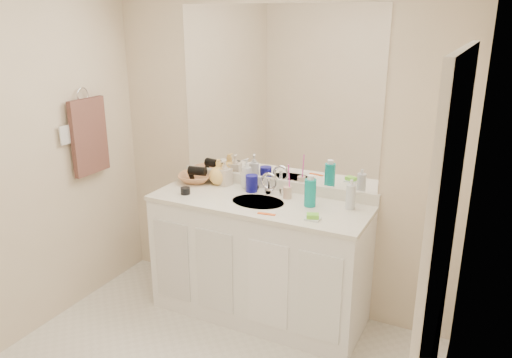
{
  "coord_description": "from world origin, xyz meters",
  "views": [
    {
      "loc": [
        1.4,
        -1.84,
        2.08
      ],
      "look_at": [
        0.0,
        0.97,
        1.05
      ],
      "focal_mm": 35.0,
      "sensor_mm": 36.0,
      "label": 1
    }
  ],
  "objects": [
    {
      "name": "wall_back",
      "position": [
        0.0,
        1.3,
        1.2
      ],
      "size": [
        2.6,
        0.02,
        2.4
      ],
      "primitive_type": "cube",
      "color": "beige",
      "rests_on": "floor"
    },
    {
      "name": "wall_right",
      "position": [
        1.3,
        0.0,
        1.2
      ],
      "size": [
        0.02,
        2.6,
        2.4
      ],
      "primitive_type": "cube",
      "color": "beige",
      "rests_on": "floor"
    },
    {
      "name": "vanity_cabinet",
      "position": [
        0.0,
        1.02,
        0.42
      ],
      "size": [
        1.5,
        0.55,
        0.85
      ],
      "primitive_type": "cube",
      "color": "white",
      "rests_on": "floor"
    },
    {
      "name": "countertop",
      "position": [
        0.0,
        1.02,
        0.86
      ],
      "size": [
        1.52,
        0.57,
        0.03
      ],
      "primitive_type": "cube",
      "color": "silver",
      "rests_on": "vanity_cabinet"
    },
    {
      "name": "backsplash",
      "position": [
        0.0,
        1.29,
        0.92
      ],
      "size": [
        1.52,
        0.03,
        0.08
      ],
      "primitive_type": "cube",
      "color": "silver",
      "rests_on": "countertop"
    },
    {
      "name": "sink_basin",
      "position": [
        0.0,
        1.0,
        0.87
      ],
      "size": [
        0.37,
        0.37,
        0.02
      ],
      "primitive_type": "cylinder",
      "color": "beige",
      "rests_on": "countertop"
    },
    {
      "name": "faucet",
      "position": [
        0.0,
        1.18,
        0.94
      ],
      "size": [
        0.02,
        0.02,
        0.11
      ],
      "primitive_type": "cylinder",
      "color": "silver",
      "rests_on": "countertop"
    },
    {
      "name": "mirror",
      "position": [
        0.0,
        1.29,
        1.56
      ],
      "size": [
        1.48,
        0.01,
        1.2
      ],
      "primitive_type": "cube",
      "color": "white",
      "rests_on": "wall_back"
    },
    {
      "name": "blue_mug",
      "position": [
        -0.13,
        1.17,
        0.94
      ],
      "size": [
        0.1,
        0.1,
        0.12
      ],
      "primitive_type": "cylinder",
      "rotation": [
        0.0,
        0.0,
        0.18
      ],
      "color": "navy",
      "rests_on": "countertop"
    },
    {
      "name": "tan_cup",
      "position": [
        0.15,
        1.16,
        0.92
      ],
      "size": [
        0.07,
        0.07,
        0.08
      ],
      "primitive_type": "cylinder",
      "rotation": [
        0.0,
        0.0,
        0.27
      ],
      "color": "beige",
      "rests_on": "countertop"
    },
    {
      "name": "toothbrush",
      "position": [
        0.16,
        1.16,
        1.03
      ],
      "size": [
        0.01,
        0.04,
        0.19
      ],
      "primitive_type": "cylinder",
      "rotation": [
        0.14,
        0.0,
        -0.04
      ],
      "color": "#F841BA",
      "rests_on": "tan_cup"
    },
    {
      "name": "mouthwash_bottle",
      "position": [
        0.34,
        1.09,
        0.97
      ],
      "size": [
        0.09,
        0.09,
        0.18
      ],
      "primitive_type": "cylinder",
      "rotation": [
        0.0,
        0.0,
        0.17
      ],
      "color": "#0C958F",
      "rests_on": "countertop"
    },
    {
      "name": "clear_pump_bottle",
      "position": [
        0.6,
        1.16,
        0.96
      ],
      "size": [
        0.07,
        0.07,
        0.16
      ],
      "primitive_type": "cylinder",
      "rotation": [
        0.0,
        0.0,
        -0.22
      ],
      "color": "silver",
      "rests_on": "countertop"
    },
    {
      "name": "soap_dish",
      "position": [
        0.44,
        0.87,
        0.89
      ],
      "size": [
        0.09,
        0.08,
        0.01
      ],
      "primitive_type": "cube",
      "rotation": [
        0.0,
        0.0,
        0.02
      ],
      "color": "white",
      "rests_on": "countertop"
    },
    {
      "name": "green_soap",
      "position": [
        0.44,
        0.87,
        0.9
      ],
      "size": [
        0.09,
        0.08,
        0.03
      ],
      "primitive_type": "cube",
      "rotation": [
        0.0,
        0.0,
        0.36
      ],
      "color": "#79E337",
      "rests_on": "soap_dish"
    },
    {
      "name": "orange_comb",
      "position": [
        0.15,
        0.82,
        0.88
      ],
      "size": [
        0.12,
        0.04,
        0.0
      ],
      "primitive_type": "cube",
      "rotation": [
        0.0,
        0.0,
        0.15
      ],
      "color": "#EA5518",
      "rests_on": "countertop"
    },
    {
      "name": "dark_jar",
      "position": [
        -0.53,
        0.91,
        0.9
      ],
      "size": [
        0.07,
        0.07,
        0.05
      ],
      "primitive_type": "cylinder",
      "rotation": [
        0.0,
        0.0,
        -0.1
      ],
      "color": "black",
      "rests_on": "countertop"
    },
    {
      "name": "soap_bottle_white",
      "position": [
        -0.2,
        1.23,
        0.99
      ],
      "size": [
        0.11,
        0.11,
        0.22
      ],
      "primitive_type": "imported",
      "rotation": [
        0.0,
        0.0,
        -0.38
      ],
      "color": "silver",
      "rests_on": "countertop"
    },
    {
      "name": "soap_bottle_cream",
      "position": [
        -0.37,
        1.21,
        0.97
      ],
      "size": [
        0.1,
        0.1,
        0.19
      ],
      "primitive_type": "imported",
      "rotation": [
        0.0,
        0.0,
        -0.19
      ],
      "color": "beige",
      "rests_on": "countertop"
    },
    {
      "name": "soap_bottle_yellow",
      "position": [
        -0.43,
        1.21,
        0.98
      ],
      "size": [
        0.18,
        0.18,
        0.19
      ],
      "primitive_type": "imported",
      "rotation": [
        0.0,
        0.0,
        0.22
      ],
      "color": "#FAC661",
      "rests_on": "countertop"
    },
    {
      "name": "wicker_basket",
      "position": [
        -0.61,
        1.17,
        0.91
      ],
      "size": [
        0.34,
        0.34,
        0.06
      ],
      "primitive_type": "imported",
      "rotation": [
        0.0,
        0.0,
        0.41
      ],
      "color": "#B67549",
      "rests_on": "countertop"
    },
    {
      "name": "hair_dryer",
      "position": [
        -0.59,
        1.17,
        0.97
      ],
      "size": [
        0.14,
        0.09,
        0.07
      ],
      "primitive_type": "cylinder",
      "rotation": [
        0.0,
        1.57,
        0.14
      ],
      "color": "black",
      "rests_on": "wicker_basket"
    },
    {
      "name": "towel_ring",
      "position": [
        -1.27,
        0.77,
        1.55
      ],
      "size": [
        0.01,
        0.11,
        0.11
      ],
      "primitive_type": "torus",
      "rotation": [
        0.0,
        1.57,
        0.0
      ],
      "color": "silver",
      "rests_on": "wall_left"
    },
    {
      "name": "hand_towel",
      "position": [
        -1.25,
        0.77,
        1.25
      ],
      "size": [
        0.04,
        0.32,
        0.55
      ],
      "primitive_type": "cube",
      "color": "#412723",
      "rests_on": "towel_ring"
    },
    {
      "name": "switch_plate",
      "position": [
        -1.27,
        0.57,
        1.3
      ],
      "size": [
        0.01,
        0.08,
        0.13
      ],
      "primitive_type": "cube",
      "color": "silver",
      "rests_on": "wall_left"
    },
    {
      "name": "door",
      "position": [
        1.29,
        -0.3,
        1.0
      ],
      "size": [
        0.02,
        0.82,
        2.0
      ],
      "primitive_type": "cube",
      "color": "white",
      "rests_on": "floor"
    }
  ]
}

